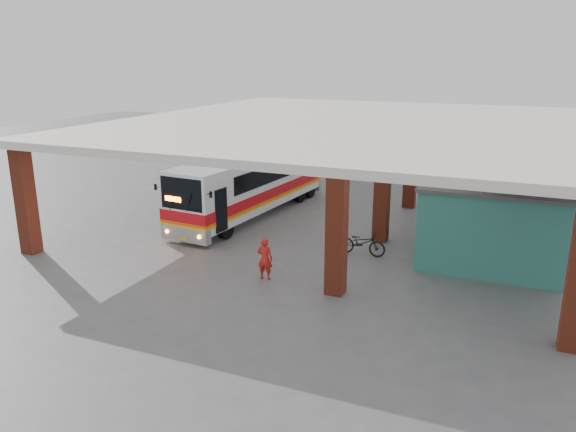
{
  "coord_description": "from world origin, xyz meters",
  "views": [
    {
      "loc": [
        8.37,
        -19.51,
        7.65
      ],
      "look_at": [
        -0.0,
        0.0,
        1.54
      ],
      "focal_mm": 35.0,
      "sensor_mm": 36.0,
      "label": 1
    }
  ],
  "objects_px": {
    "motorcycle": "(362,243)",
    "pedestrian": "(265,259)",
    "red_chair": "(435,224)",
    "coach_bus": "(252,183)"
  },
  "relations": [
    {
      "from": "red_chair",
      "to": "pedestrian",
      "type": "bearing_deg",
      "value": -103.07
    },
    {
      "from": "pedestrian",
      "to": "coach_bus",
      "type": "bearing_deg",
      "value": -65.61
    },
    {
      "from": "coach_bus",
      "to": "pedestrian",
      "type": "relative_size",
      "value": 7.45
    },
    {
      "from": "coach_bus",
      "to": "red_chair",
      "type": "bearing_deg",
      "value": 9.87
    },
    {
      "from": "motorcycle",
      "to": "pedestrian",
      "type": "height_order",
      "value": "pedestrian"
    },
    {
      "from": "motorcycle",
      "to": "pedestrian",
      "type": "relative_size",
      "value": 1.28
    },
    {
      "from": "coach_bus",
      "to": "pedestrian",
      "type": "bearing_deg",
      "value": -55.61
    },
    {
      "from": "red_chair",
      "to": "motorcycle",
      "type": "bearing_deg",
      "value": -100.06
    },
    {
      "from": "pedestrian",
      "to": "red_chair",
      "type": "relative_size",
      "value": 2.08
    },
    {
      "from": "motorcycle",
      "to": "pedestrian",
      "type": "xyz_separation_m",
      "value": [
        -2.43,
        -3.77,
        0.25
      ]
    }
  ]
}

